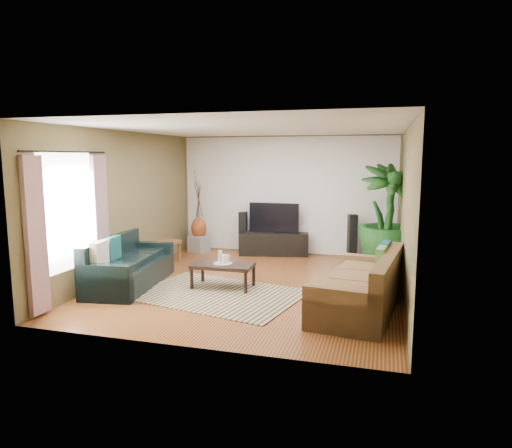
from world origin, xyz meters
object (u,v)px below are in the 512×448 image
(sofa_right, at_px, (358,282))
(coffee_table, at_px, (223,276))
(side_table, at_px, (168,251))
(potted_plant, at_px, (387,216))
(sofa_left, at_px, (130,262))
(speaker_right, at_px, (352,237))
(tv_stand, at_px, (274,244))
(pedestal, at_px, (199,244))
(television, at_px, (274,218))
(speaker_left, at_px, (243,233))
(vase, at_px, (199,228))

(sofa_right, bearing_deg, coffee_table, -95.27)
(coffee_table, relative_size, side_table, 2.19)
(potted_plant, height_order, side_table, potted_plant)
(sofa_left, height_order, speaker_right, speaker_right)
(tv_stand, xyz_separation_m, speaker_right, (1.76, -0.07, 0.24))
(pedestal, bearing_deg, sofa_left, -90.72)
(sofa_right, relative_size, side_table, 4.74)
(television, bearing_deg, side_table, -145.97)
(sofa_right, relative_size, pedestal, 5.72)
(coffee_table, height_order, pedestal, coffee_table)
(speaker_left, relative_size, side_table, 2.05)
(potted_plant, height_order, vase, potted_plant)
(pedestal, relative_size, side_table, 0.83)
(coffee_table, bearing_deg, tv_stand, 83.14)
(television, distance_m, speaker_right, 1.79)
(potted_plant, xyz_separation_m, vase, (-4.23, 0.40, -0.48))
(sofa_right, distance_m, side_table, 4.54)
(coffee_table, bearing_deg, sofa_left, -171.45)
(sofa_left, distance_m, tv_stand, 3.62)
(speaker_right, distance_m, vase, 3.53)
(coffee_table, relative_size, speaker_right, 1.03)
(sofa_right, xyz_separation_m, side_table, (-4.07, 2.01, -0.19))
(coffee_table, bearing_deg, pedestal, 117.84)
(side_table, bearing_deg, sofa_right, -26.26)
(pedestal, bearing_deg, coffee_table, -59.57)
(sofa_left, xyz_separation_m, sofa_right, (3.88, -0.22, 0.00))
(sofa_left, height_order, speaker_left, speaker_left)
(tv_stand, distance_m, vase, 1.80)
(potted_plant, relative_size, side_table, 4.44)
(sofa_left, xyz_separation_m, coffee_table, (1.59, 0.31, -0.21))
(pedestal, bearing_deg, television, 5.54)
(speaker_right, distance_m, potted_plant, 1.03)
(potted_plant, bearing_deg, speaker_right, 144.37)
(coffee_table, distance_m, speaker_left, 2.86)
(pedestal, distance_m, vase, 0.37)
(sofa_right, distance_m, television, 3.97)
(sofa_left, bearing_deg, pedestal, -7.65)
(speaker_right, relative_size, pedestal, 2.56)
(tv_stand, xyz_separation_m, speaker_left, (-0.73, -0.02, 0.22))
(sofa_right, relative_size, speaker_right, 2.24)
(sofa_left, distance_m, pedestal, 2.98)
(sofa_left, height_order, side_table, sofa_left)
(speaker_left, xyz_separation_m, speaker_right, (2.49, -0.05, 0.02))
(coffee_table, bearing_deg, side_table, 137.74)
(pedestal, bearing_deg, side_table, -100.79)
(potted_plant, bearing_deg, vase, 174.55)
(sofa_left, height_order, potted_plant, potted_plant)
(television, bearing_deg, pedestal, -174.46)
(speaker_left, xyz_separation_m, vase, (-1.04, -0.15, 0.09))
(coffee_table, xyz_separation_m, television, (0.21, 2.82, 0.65))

